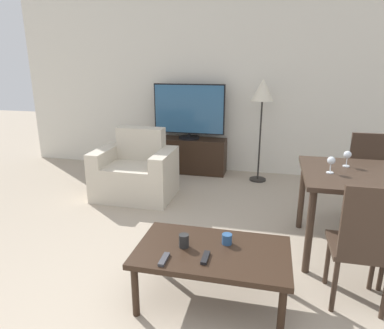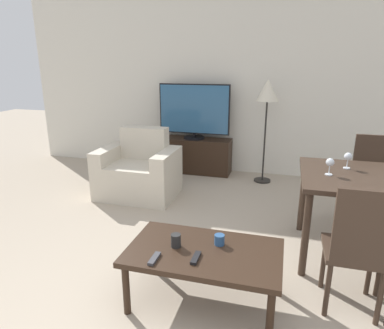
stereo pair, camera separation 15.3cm
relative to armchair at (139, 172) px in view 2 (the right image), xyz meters
name	(u,v)px [view 2 (the right image)]	position (x,y,z in m)	size (l,w,h in m)	color
wall_back	(245,85)	(1.16, 1.39, 1.04)	(7.16, 0.06, 2.70)	silver
armchair	(139,172)	(0.00, 0.00, 0.00)	(0.98, 0.72, 0.86)	beige
tv_stand	(194,155)	(0.44, 1.13, -0.04)	(1.15, 0.36, 0.54)	black
tv	(194,111)	(0.44, 1.13, 0.65)	(1.09, 0.32, 0.83)	black
coffee_table	(204,256)	(1.31, -1.81, 0.07)	(1.08, 0.64, 0.42)	black
dining_table	(369,187)	(2.51, -0.87, 0.36)	(1.11, 0.94, 0.77)	#38281E
dining_chair_near	(358,246)	(2.32, -1.65, 0.21)	(0.40, 0.40, 0.95)	#38281E
dining_chair_far	(371,177)	(2.71, -0.08, 0.21)	(0.40, 0.40, 0.95)	#38281E
floor_lamp	(267,96)	(1.52, 0.97, 0.93)	(0.31, 0.31, 1.46)	black
remote_primary	(196,258)	(1.29, -1.94, 0.12)	(0.04, 0.15, 0.02)	black
remote_secondary	(154,259)	(1.02, -2.02, 0.12)	(0.04, 0.15, 0.02)	#38383D
cup_white_near	(219,240)	(1.40, -1.71, 0.15)	(0.07, 0.07, 0.08)	navy
cup_colored_far	(176,241)	(1.11, -1.82, 0.16)	(0.07, 0.07, 0.10)	black
wine_glass_left	(330,163)	(2.18, -0.93, 0.56)	(0.07, 0.07, 0.15)	silver
wine_glass_right	(348,157)	(2.35, -0.69, 0.56)	(0.07, 0.07, 0.15)	silver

